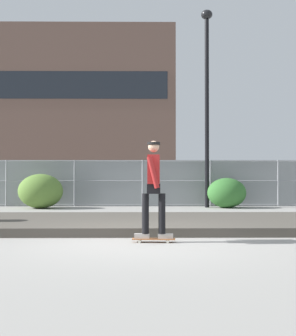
{
  "coord_description": "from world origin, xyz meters",
  "views": [
    {
      "loc": [
        0.05,
        -8.48,
        1.25
      ],
      "look_at": [
        0.16,
        3.22,
        1.43
      ],
      "focal_mm": 48.83,
      "sensor_mm": 36.0,
      "label": 1
    }
  ],
  "objects": [
    {
      "name": "gravel_berm",
      "position": [
        0.0,
        2.61,
        0.09
      ],
      "size": [
        17.31,
        3.98,
        0.19
      ],
      "primitive_type": "cube",
      "color": "#4C473F",
      "rests_on": "ground_plane"
    },
    {
      "name": "parked_car_near",
      "position": [
        -5.6,
        11.99,
        0.84
      ],
      "size": [
        4.48,
        2.1,
        1.66
      ],
      "color": "#474C54",
      "rests_on": "ground_plane"
    },
    {
      "name": "shrub_left",
      "position": [
        -3.82,
        8.66,
        0.65
      ],
      "size": [
        1.67,
        1.37,
        1.29
      ],
      "color": "#567A33",
      "rests_on": "ground_plane"
    },
    {
      "name": "skateboard",
      "position": [
        0.23,
        0.02,
        0.06
      ],
      "size": [
        0.81,
        0.24,
        0.07
      ],
      "color": "#9E5B33",
      "rests_on": "ground_plane"
    },
    {
      "name": "shrub_center",
      "position": [
        3.21,
        8.84,
        0.57
      ],
      "size": [
        1.47,
        1.21,
        1.14
      ],
      "color": "#336B2D",
      "rests_on": "ground_plane"
    },
    {
      "name": "library_building",
      "position": [
        -6.39,
        39.89,
        7.59
      ],
      "size": [
        18.69,
        14.33,
        15.17
      ],
      "color": "brown",
      "rests_on": "ground_plane"
    },
    {
      "name": "skater",
      "position": [
        0.23,
        0.02,
        1.11
      ],
      "size": [
        0.72,
        0.59,
        1.82
      ],
      "color": "#B2ADA8",
      "rests_on": "skateboard"
    },
    {
      "name": "parked_car_mid",
      "position": [
        0.23,
        12.4,
        0.84
      ],
      "size": [
        4.47,
        2.09,
        1.66
      ],
      "color": "black",
      "rests_on": "ground_plane"
    },
    {
      "name": "ground_plane",
      "position": [
        0.0,
        0.0,
        0.0
      ],
      "size": [
        120.0,
        120.0,
        0.0
      ],
      "primitive_type": "plane",
      "color": "gray"
    },
    {
      "name": "street_lamp",
      "position": [
        2.49,
        9.1,
        4.69
      ],
      "size": [
        0.44,
        0.44,
        7.66
      ],
      "color": "black",
      "rests_on": "ground_plane"
    },
    {
      "name": "chain_fence",
      "position": [
        0.0,
        9.81,
        0.93
      ],
      "size": [
        16.41,
        0.06,
        1.85
      ],
      "color": "gray",
      "rests_on": "ground_plane"
    }
  ]
}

